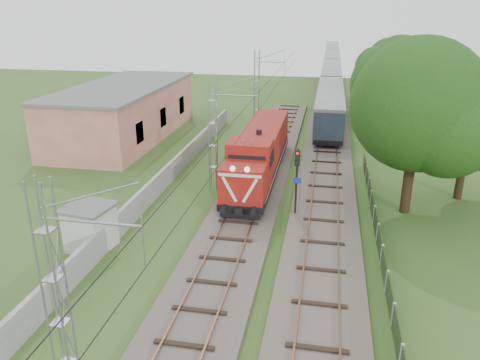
% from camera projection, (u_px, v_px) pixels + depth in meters
% --- Properties ---
extents(ground, '(140.00, 140.00, 0.00)m').
position_uv_depth(ground, '(215.00, 281.00, 22.59)').
color(ground, '#325620').
rests_on(ground, ground).
extents(track_main, '(4.20, 70.00, 0.45)m').
position_uv_depth(track_main, '(242.00, 217.00, 28.96)').
color(track_main, '#6B6054').
rests_on(track_main, ground).
extents(track_side, '(4.20, 80.00, 0.45)m').
position_uv_depth(track_side, '(327.00, 158.00, 40.05)').
color(track_side, '#6B6054').
rests_on(track_side, ground).
extents(catenary, '(3.31, 70.00, 8.00)m').
position_uv_depth(catenary, '(213.00, 134.00, 32.72)').
color(catenary, gray).
rests_on(catenary, ground).
extents(boundary_wall, '(0.25, 40.00, 1.50)m').
position_uv_depth(boundary_wall, '(168.00, 175.00, 34.50)').
color(boundary_wall, '#9E9E99').
rests_on(boundary_wall, ground).
extents(station_building, '(8.40, 20.40, 5.22)m').
position_uv_depth(station_building, '(125.00, 111.00, 46.36)').
color(station_building, tan).
rests_on(station_building, ground).
extents(fence, '(0.12, 32.00, 1.20)m').
position_uv_depth(fence, '(382.00, 255.00, 23.74)').
color(fence, black).
rests_on(fence, ground).
extents(locomotive, '(2.86, 16.33, 4.15)m').
position_uv_depth(locomotive, '(260.00, 152.00, 35.01)').
color(locomotive, black).
rests_on(locomotive, ground).
extents(coach_rake, '(2.83, 84.53, 3.27)m').
position_uv_depth(coach_rake, '(332.00, 68.00, 80.35)').
color(coach_rake, black).
rests_on(coach_rake, ground).
extents(signal_post, '(0.50, 0.39, 4.49)m').
position_uv_depth(signal_post, '(297.00, 171.00, 28.25)').
color(signal_post, black).
rests_on(signal_post, ground).
extents(relay_hut, '(2.77, 2.77, 2.50)m').
position_uv_depth(relay_hut, '(90.00, 227.00, 25.26)').
color(relay_hut, beige).
rests_on(relay_hut, ground).
extents(tree_a, '(8.47, 8.07, 10.98)m').
position_uv_depth(tree_a, '(420.00, 107.00, 27.77)').
color(tree_a, '#372716').
rests_on(tree_a, ground).
extents(tree_b, '(6.69, 6.37, 8.67)m').
position_uv_depth(tree_b, '(472.00, 122.00, 30.37)').
color(tree_b, '#372716').
rests_on(tree_b, ground).
extents(tree_c, '(6.86, 6.53, 8.89)m').
position_uv_depth(tree_c, '(387.00, 76.00, 48.76)').
color(tree_c, '#372716').
rests_on(tree_c, ground).
extents(tree_d, '(7.32, 6.97, 9.48)m').
position_uv_depth(tree_d, '(400.00, 67.00, 52.91)').
color(tree_d, '#372716').
rests_on(tree_d, ground).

